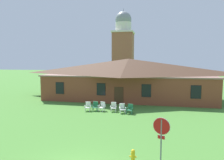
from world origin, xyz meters
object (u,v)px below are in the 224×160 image
object	(u,v)px
lawn_chair_by_porch	(88,106)
lawn_chair_left_end	(102,106)
lawn_chair_far_side	(130,109)
lawn_chair_middle	(114,107)
fire_hydrant	(133,157)
stop_sign	(161,134)
lawn_chair_near_door	(95,106)
lawn_chair_right_end	(122,108)

from	to	relation	value
lawn_chair_by_porch	lawn_chair_left_end	xyz separation A→B (m)	(1.47, 0.28, 0.00)
lawn_chair_by_porch	lawn_chair_far_side	size ratio (longest dim) A/B	1.00
lawn_chair_left_end	lawn_chair_middle	distance (m)	1.20
lawn_chair_left_end	fire_hydrant	xyz separation A→B (m)	(4.22, -10.21, -0.12)
stop_sign	lawn_chair_left_end	world-z (taller)	stop_sign
lawn_chair_by_porch	lawn_chair_left_end	distance (m)	1.50
lawn_chair_by_porch	lawn_chair_far_side	world-z (taller)	same
fire_hydrant	lawn_chair_near_door	bearing A→B (deg)	116.03
lawn_chair_left_end	lawn_chair_middle	xyz separation A→B (m)	(1.20, 0.04, 0.00)
lawn_chair_right_end	stop_sign	bearing A→B (deg)	-71.76
lawn_chair_left_end	lawn_chair_middle	world-z (taller)	same
stop_sign	lawn_chair_near_door	size ratio (longest dim) A/B	2.73
lawn_chair_far_side	lawn_chair_right_end	bearing A→B (deg)	175.14
lawn_chair_far_side	lawn_chair_left_end	bearing A→B (deg)	170.88
lawn_chair_near_door	lawn_chair_left_end	size ratio (longest dim) A/B	1.00
stop_sign	lawn_chair_middle	xyz separation A→B (m)	(-4.35, 10.68, -1.35)
lawn_chair_near_door	lawn_chair_right_end	distance (m)	2.95
lawn_chair_near_door	lawn_chair_middle	size ratio (longest dim) A/B	1.00
lawn_chair_middle	lawn_chair_by_porch	bearing A→B (deg)	-173.33
lawn_chair_by_porch	lawn_chair_near_door	bearing A→B (deg)	18.34
fire_hydrant	lawn_chair_middle	bearing A→B (deg)	106.42
lawn_chair_near_door	lawn_chair_left_end	xyz separation A→B (m)	(0.75, 0.03, 0.00)
lawn_chair_middle	lawn_chair_left_end	bearing A→B (deg)	-178.21
lawn_chair_near_door	lawn_chair_far_side	world-z (taller)	same
lawn_chair_by_porch	lawn_chair_right_end	world-z (taller)	same
lawn_chair_near_door	fire_hydrant	world-z (taller)	lawn_chair_near_door
lawn_chair_near_door	lawn_chair_left_end	world-z (taller)	same
lawn_chair_left_end	lawn_chair_middle	size ratio (longest dim) A/B	1.00
lawn_chair_middle	lawn_chair_right_end	xyz separation A→B (m)	(0.97, -0.45, 0.00)
lawn_chair_middle	lawn_chair_near_door	bearing A→B (deg)	-177.88
lawn_chair_right_end	lawn_chair_near_door	bearing A→B (deg)	172.70
fire_hydrant	stop_sign	bearing A→B (deg)	-18.13
lawn_chair_far_side	lawn_chair_middle	bearing A→B (deg)	163.79
lawn_chair_right_end	fire_hydrant	world-z (taller)	lawn_chair_right_end
lawn_chair_middle	lawn_chair_right_end	size ratio (longest dim) A/B	1.00
lawn_chair_left_end	lawn_chair_middle	bearing A→B (deg)	1.79
lawn_chair_near_door	lawn_chair_by_porch	bearing A→B (deg)	-161.66
lawn_chair_by_porch	lawn_chair_left_end	size ratio (longest dim) A/B	1.00
lawn_chair_left_end	lawn_chair_right_end	distance (m)	2.21
lawn_chair_right_end	fire_hydrant	xyz separation A→B (m)	(2.05, -9.80, -0.12)
lawn_chair_middle	lawn_chair_far_side	world-z (taller)	same
stop_sign	lawn_chair_by_porch	distance (m)	12.59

